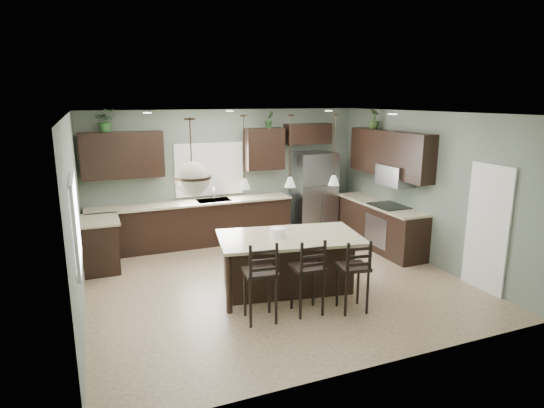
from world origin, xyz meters
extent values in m
plane|color=#9E8466|center=(0.00, 0.00, 0.00)|extent=(6.00, 6.00, 0.00)
cube|color=white|center=(2.98, -1.55, 1.02)|extent=(0.04, 0.82, 2.04)
cube|color=white|center=(-0.40, 2.73, 1.55)|extent=(1.35, 0.02, 1.00)
cube|color=white|center=(-2.98, -0.80, 1.55)|extent=(0.02, 1.10, 1.00)
cube|color=black|center=(-2.70, 1.70, 0.45)|extent=(0.60, 0.90, 0.90)
cube|color=#BDB78F|center=(-2.68, 1.70, 0.92)|extent=(0.66, 0.96, 0.04)
cube|color=black|center=(-0.85, 2.45, 0.45)|extent=(4.20, 0.60, 0.90)
cube|color=#BDB78F|center=(-0.85, 2.43, 0.92)|extent=(4.20, 0.66, 0.04)
cube|color=gray|center=(-0.40, 2.43, 0.94)|extent=(0.70, 0.45, 0.01)
cylinder|color=silver|center=(-0.40, 2.40, 1.08)|extent=(0.02, 0.02, 0.28)
cube|color=black|center=(-2.15, 2.58, 1.95)|extent=(1.55, 0.34, 0.90)
cube|color=black|center=(0.80, 2.58, 1.95)|extent=(0.85, 0.34, 0.90)
cube|color=black|center=(1.85, 2.58, 2.25)|extent=(1.05, 0.34, 0.45)
cube|color=black|center=(2.70, 0.87, 0.45)|extent=(0.60, 2.35, 0.90)
cube|color=#BDB78F|center=(2.68, 0.87, 0.92)|extent=(0.66, 2.35, 0.04)
cube|color=black|center=(2.68, 0.60, 0.94)|extent=(0.58, 0.75, 0.02)
cube|color=gray|center=(2.40, 0.60, 0.45)|extent=(0.01, 0.72, 0.60)
cube|color=black|center=(2.83, 0.87, 1.95)|extent=(0.34, 2.35, 0.90)
cube|color=gray|center=(2.78, 0.60, 1.55)|extent=(0.40, 0.75, 0.40)
cube|color=#9898A0|center=(1.91, 2.37, 0.93)|extent=(0.90, 0.74, 1.85)
cube|color=black|center=(0.05, -0.45, 0.46)|extent=(2.38, 1.61, 0.92)
cylinder|color=white|center=(-0.15, -0.42, 0.99)|extent=(0.24, 0.24, 0.14)
cube|color=black|center=(-0.72, -1.20, 0.59)|extent=(0.48, 0.48, 1.18)
cube|color=black|center=(-0.02, -1.23, 0.57)|extent=(0.45, 0.45, 1.14)
cube|color=black|center=(0.62, -1.41, 0.55)|extent=(0.47, 0.47, 1.10)
imported|color=#244F22|center=(-2.41, 2.55, 2.62)|extent=(0.42, 0.37, 0.43)
imported|color=#254C21|center=(0.91, 2.55, 2.58)|extent=(0.22, 0.19, 0.36)
imported|color=#2E4A20|center=(2.80, 1.43, 2.60)|extent=(0.28, 0.28, 0.41)
plane|color=slate|center=(0.00, 2.75, 1.40)|extent=(6.00, 0.00, 6.00)
plane|color=slate|center=(0.00, -2.75, 1.40)|extent=(6.00, 0.00, 6.00)
plane|color=slate|center=(-3.00, 0.00, 1.40)|extent=(0.00, 5.50, 5.50)
plane|color=slate|center=(3.00, 0.00, 1.40)|extent=(0.00, 5.50, 5.50)
plane|color=white|center=(0.00, 0.00, 2.80)|extent=(6.00, 6.00, 0.00)
camera|label=1|loc=(-2.75, -6.65, 3.02)|focal=30.00mm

